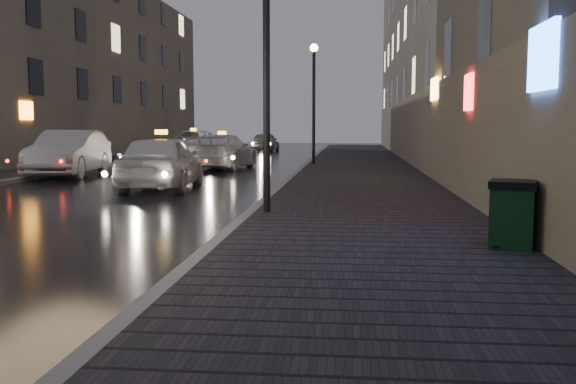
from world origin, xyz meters
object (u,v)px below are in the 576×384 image
(taxi_near, at_px, (162,162))
(trash_bin, at_px, (513,214))
(lamp_far, at_px, (314,88))
(car_far, at_px, (265,142))
(taxi_far, at_px, (193,144))
(taxi_mid, at_px, (222,152))
(lamp_near, at_px, (266,42))
(car_left_mid, at_px, (69,153))

(taxi_near, bearing_deg, trash_bin, 126.55)
(lamp_far, bearing_deg, car_far, 105.15)
(taxi_near, relative_size, car_far, 1.18)
(taxi_far, xyz_separation_m, car_far, (3.26, 7.51, -0.10))
(taxi_mid, relative_size, car_far, 1.28)
(lamp_near, xyz_separation_m, taxi_far, (-7.59, 24.51, -2.71))
(lamp_far, bearing_deg, taxi_far, 131.76)
(trash_bin, bearing_deg, car_left_mid, 151.35)
(car_left_mid, xyz_separation_m, taxi_mid, (4.82, 4.43, -0.11))
(lamp_near, bearing_deg, taxi_near, 124.13)
(lamp_near, height_order, lamp_far, same)
(car_left_mid, relative_size, car_far, 1.29)
(car_left_mid, distance_m, car_far, 22.42)
(lamp_far, bearing_deg, lamp_near, -90.00)
(trash_bin, bearing_deg, taxi_mid, 131.74)
(trash_bin, distance_m, taxi_mid, 19.48)
(car_far, bearing_deg, lamp_far, 107.28)
(lamp_near, bearing_deg, car_far, 97.72)
(lamp_far, height_order, trash_bin, lamp_far)
(trash_bin, height_order, car_far, car_far)
(trash_bin, xyz_separation_m, taxi_near, (-7.81, 9.11, 0.17))
(lamp_far, bearing_deg, trash_bin, -78.50)
(taxi_mid, distance_m, car_far, 17.58)
(trash_bin, distance_m, car_left_mid, 18.42)
(trash_bin, height_order, taxi_far, taxi_far)
(taxi_near, xyz_separation_m, car_far, (-0.48, 26.32, -0.12))
(car_left_mid, height_order, car_far, car_left_mid)
(lamp_near, distance_m, taxi_far, 25.80)
(lamp_far, height_order, car_far, lamp_far)
(lamp_near, bearing_deg, taxi_far, 107.22)
(taxi_near, bearing_deg, taxi_mid, -94.23)
(lamp_near, distance_m, trash_bin, 5.95)
(lamp_far, relative_size, trash_bin, 5.52)
(taxi_near, distance_m, car_far, 26.33)
(lamp_far, distance_m, car_far, 16.83)
(car_left_mid, bearing_deg, car_far, 72.22)
(taxi_mid, distance_m, taxi_far, 10.74)
(taxi_far, bearing_deg, car_left_mid, -93.97)
(trash_bin, xyz_separation_m, taxi_far, (-11.54, 27.92, 0.14))
(lamp_far, distance_m, car_left_mid, 10.84)
(taxi_mid, bearing_deg, lamp_far, -152.68)
(lamp_far, relative_size, car_far, 1.33)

